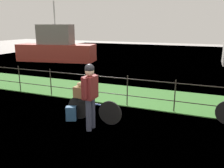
# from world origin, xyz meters

# --- Properties ---
(ground_plane) EXTENTS (60.00, 60.00, 0.00)m
(ground_plane) POSITION_xyz_m (0.00, 0.00, 0.00)
(ground_plane) COLOR #9E9993
(grass_strip) EXTENTS (27.00, 2.40, 0.03)m
(grass_strip) POSITION_xyz_m (0.00, 2.94, 0.01)
(grass_strip) COLOR #38702D
(grass_strip) RESTS_ON ground
(harbor_water) EXTENTS (30.00, 30.00, 0.00)m
(harbor_water) POSITION_xyz_m (0.00, 11.22, 0.00)
(harbor_water) COLOR #60849E
(harbor_water) RESTS_ON ground
(iron_fence) EXTENTS (18.04, 0.04, 1.01)m
(iron_fence) POSITION_xyz_m (-0.00, 1.85, 0.58)
(iron_fence) COLOR #28231E
(iron_fence) RESTS_ON ground
(bicycle_main) EXTENTS (1.62, 0.17, 0.65)m
(bicycle_main) POSITION_xyz_m (-0.45, 0.30, 0.34)
(bicycle_main) COLOR black
(bicycle_main) RESTS_ON ground
(wooden_crate) EXTENTS (0.41, 0.28, 0.30)m
(wooden_crate) POSITION_xyz_m (-0.79, 0.31, 0.80)
(wooden_crate) COLOR brown
(wooden_crate) RESTS_ON bicycle_main
(terrier_dog) EXTENTS (0.32, 0.15, 0.18)m
(terrier_dog) POSITION_xyz_m (-0.77, 0.31, 1.03)
(terrier_dog) COLOR tan
(terrier_dog) RESTS_ON wooden_crate
(cyclist_person) EXTENTS (0.27, 0.54, 1.68)m
(cyclist_person) POSITION_xyz_m (-0.29, -0.15, 1.00)
(cyclist_person) COLOR #383D51
(cyclist_person) RESTS_ON ground
(backpack_on_paving) EXTENTS (0.33, 0.27, 0.40)m
(backpack_on_paving) POSITION_xyz_m (-1.05, 0.13, 0.20)
(backpack_on_paving) COLOR #28517A
(backpack_on_paving) RESTS_ON ground
(moored_boat_near) EXTENTS (5.82, 2.73, 4.21)m
(moored_boat_near) POSITION_xyz_m (-7.94, 9.12, 0.95)
(moored_boat_near) COLOR #9E3328
(moored_boat_near) RESTS_ON ground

